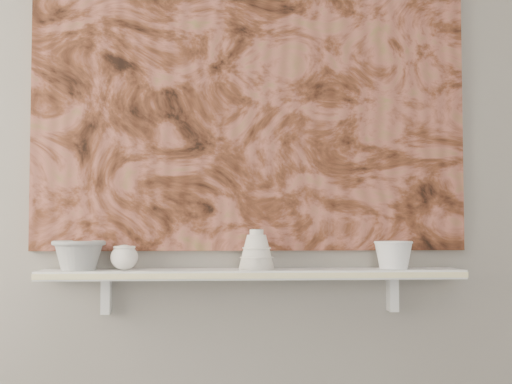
{
  "coord_description": "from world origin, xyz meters",
  "views": [
    {
      "loc": [
        -0.17,
        -0.87,
        1.07
      ],
      "look_at": [
        0.01,
        1.49,
        1.19
      ],
      "focal_mm": 50.0,
      "sensor_mm": 36.0,
      "label": 1
    }
  ],
  "objects": [
    {
      "name": "bracket_left",
      "position": [
        -0.49,
        1.57,
        0.84
      ],
      "size": [
        0.03,
        0.06,
        0.12
      ],
      "primitive_type": "cube",
      "color": "silver",
      "rests_on": "wall_back"
    },
    {
      "name": "shelf_stripe",
      "position": [
        0.0,
        1.41,
        0.92
      ],
      "size": [
        1.4,
        0.01,
        0.02
      ],
      "primitive_type": "cube",
      "color": "#F5E7A3",
      "rests_on": "shelf"
    },
    {
      "name": "shelf",
      "position": [
        0.0,
        1.51,
        0.92
      ],
      "size": [
        1.4,
        0.18,
        0.03
      ],
      "primitive_type": "cube",
      "color": "silver",
      "rests_on": "wall_back"
    },
    {
      "name": "bowl_white",
      "position": [
        0.48,
        1.51,
        0.98
      ],
      "size": [
        0.15,
        0.15,
        0.1
      ],
      "primitive_type": null,
      "rotation": [
        0.0,
        0.0,
        0.12
      ],
      "color": "white",
      "rests_on": "shelf"
    },
    {
      "name": "bell_vessel",
      "position": [
        0.01,
        1.51,
        1.0
      ],
      "size": [
        0.12,
        0.12,
        0.13
      ],
      "primitive_type": null,
      "rotation": [
        0.0,
        0.0,
        -0.02
      ],
      "color": "silver",
      "rests_on": "shelf"
    },
    {
      "name": "painting",
      "position": [
        0.0,
        1.59,
        1.54
      ],
      "size": [
        1.5,
        0.02,
        1.1
      ],
      "primitive_type": "cube",
      "color": "brown",
      "rests_on": "wall_back"
    },
    {
      "name": "wall_back",
      "position": [
        0.0,
        1.6,
        1.35
      ],
      "size": [
        3.6,
        0.0,
        3.6
      ],
      "primitive_type": "plane",
      "rotation": [
        1.57,
        0.0,
        0.0
      ],
      "color": "gray",
      "rests_on": "floor"
    },
    {
      "name": "bowl_grey",
      "position": [
        -0.57,
        1.51,
        0.98
      ],
      "size": [
        0.21,
        0.21,
        0.1
      ],
      "primitive_type": null,
      "rotation": [
        0.0,
        0.0,
        -0.24
      ],
      "color": "gray",
      "rests_on": "shelf"
    },
    {
      "name": "house_motif",
      "position": [
        0.45,
        1.57,
        1.23
      ],
      "size": [
        0.09,
        0.0,
        0.08
      ],
      "primitive_type": "cube",
      "color": "black",
      "rests_on": "painting"
    },
    {
      "name": "bracket_right",
      "position": [
        0.49,
        1.57,
        0.84
      ],
      "size": [
        0.03,
        0.06,
        0.12
      ],
      "primitive_type": "cube",
      "color": "silver",
      "rests_on": "wall_back"
    },
    {
      "name": "cup_cream",
      "position": [
        -0.42,
        1.51,
        0.97
      ],
      "size": [
        0.11,
        0.11,
        0.08
      ],
      "primitive_type": null,
      "rotation": [
        0.0,
        0.0,
        0.3
      ],
      "color": "silver",
      "rests_on": "shelf"
    }
  ]
}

